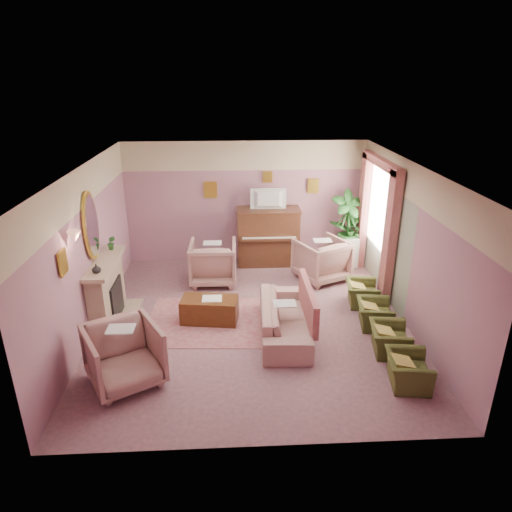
{
  "coord_description": "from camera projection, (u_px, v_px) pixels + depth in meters",
  "views": [
    {
      "loc": [
        -0.32,
        -7.24,
        4.21
      ],
      "look_at": [
        0.1,
        0.4,
        1.11
      ],
      "focal_mm": 32.0,
      "sensor_mm": 36.0,
      "label": 1
    }
  ],
  "objects": [
    {
      "name": "olive_chair_b",
      "position": [
        390.0,
        335.0,
        7.28
      ],
      "size": [
        0.49,
        0.69,
        0.6
      ],
      "primitive_type": "imported",
      "color": "#434A1F",
      "rests_on": "floor"
    },
    {
      "name": "hearth",
      "position": [
        121.0,
        318.0,
        8.36
      ],
      "size": [
        0.55,
        1.5,
        0.02
      ],
      "primitive_type": "cube",
      "color": "tan",
      "rests_on": "floor"
    },
    {
      "name": "piano",
      "position": [
        268.0,
        237.0,
        10.56
      ],
      "size": [
        1.4,
        0.6,
        1.3
      ],
      "primitive_type": "cube",
      "color": "#4B2919",
      "rests_on": "floor"
    },
    {
      "name": "olive_chair_a",
      "position": [
        408.0,
        366.0,
        6.52
      ],
      "size": [
        0.49,
        0.69,
        0.6
      ],
      "primitive_type": "imported",
      "color": "#434A1F",
      "rests_on": "floor"
    },
    {
      "name": "print_back_right",
      "position": [
        313.0,
        186.0,
        10.44
      ],
      "size": [
        0.26,
        0.03,
        0.34
      ],
      "primitive_type": "cube",
      "color": "gold",
      "rests_on": "wall_back"
    },
    {
      "name": "side_plant_small",
      "position": [
        357.0,
        232.0,
        10.32
      ],
      "size": [
        0.16,
        0.16,
        0.28
      ],
      "primitive_type": "imported",
      "color": "#1E531E",
      "rests_on": "side_table"
    },
    {
      "name": "curtain_right",
      "position": [
        363.0,
        211.0,
        10.22
      ],
      "size": [
        0.16,
        0.34,
        2.6
      ],
      "primitive_type": "cube",
      "color": "#A45555",
      "rests_on": "floor"
    },
    {
      "name": "side_table",
      "position": [
        349.0,
        251.0,
        10.59
      ],
      "size": [
        0.52,
        0.52,
        0.7
      ],
      "primitive_type": "cylinder",
      "color": "silver",
      "rests_on": "floor"
    },
    {
      "name": "mirror_glass",
      "position": [
        92.0,
        226.0,
        7.67
      ],
      "size": [
        0.01,
        0.6,
        1.06
      ],
      "primitive_type": "ellipsoid",
      "color": "white",
      "rests_on": "wall_left"
    },
    {
      "name": "side_plant_big",
      "position": [
        351.0,
        229.0,
        10.4
      ],
      "size": [
        0.3,
        0.3,
        0.34
      ],
      "primitive_type": "imported",
      "color": "#1E531E",
      "rests_on": "side_table"
    },
    {
      "name": "piano_top",
      "position": [
        268.0,
        210.0,
        10.31
      ],
      "size": [
        1.45,
        0.65,
        0.04
      ],
      "primitive_type": "cube",
      "color": "#4B2919",
      "rests_on": "piano"
    },
    {
      "name": "floor",
      "position": [
        252.0,
        321.0,
        8.29
      ],
      "size": [
        5.5,
        6.0,
        0.01
      ],
      "primitive_type": "cube",
      "color": "#845C65",
      "rests_on": "ground"
    },
    {
      "name": "television",
      "position": [
        269.0,
        198.0,
        10.15
      ],
      "size": [
        0.8,
        0.12,
        0.48
      ],
      "primitive_type": "imported",
      "color": "black",
      "rests_on": "piano"
    },
    {
      "name": "mantel_vase",
      "position": [
        96.0,
        269.0,
        7.43
      ],
      "size": [
        0.16,
        0.16,
        0.16
      ],
      "primitive_type": "imported",
      "color": "beige",
      "rests_on": "mantel_shelf"
    },
    {
      "name": "mirror_frame",
      "position": [
        91.0,
        226.0,
        7.67
      ],
      "size": [
        0.04,
        0.72,
        1.2
      ],
      "primitive_type": "ellipsoid",
      "color": "gold",
      "rests_on": "wall_left"
    },
    {
      "name": "floral_armchair_right",
      "position": [
        322.0,
        257.0,
        9.8
      ],
      "size": [
        0.96,
        0.96,
        1.0
      ],
      "primitive_type": "imported",
      "color": "tan",
      "rests_on": "floor"
    },
    {
      "name": "sconce_shade",
      "position": [
        74.0,
        237.0,
        6.63
      ],
      "size": [
        0.2,
        0.2,
        0.16
      ],
      "primitive_type": "cone",
      "color": "tan",
      "rests_on": "wall_left"
    },
    {
      "name": "sofa",
      "position": [
        284.0,
        312.0,
        7.75
      ],
      "size": [
        0.67,
        2.02,
        0.82
      ],
      "primitive_type": "imported",
      "color": "tan",
      "rests_on": "floor"
    },
    {
      "name": "fire_ember",
      "position": [
        117.0,
        308.0,
        8.27
      ],
      "size": [
        0.06,
        0.54,
        0.1
      ],
      "primitive_type": "cube",
      "color": "orange",
      "rests_on": "floor"
    },
    {
      "name": "print_back_mid",
      "position": [
        268.0,
        177.0,
        10.31
      ],
      "size": [
        0.22,
        0.03,
        0.26
      ],
      "primitive_type": "cube",
      "color": "gold",
      "rests_on": "wall_back"
    },
    {
      "name": "table_paper",
      "position": [
        212.0,
        298.0,
        8.13
      ],
      "size": [
        0.35,
        0.28,
        0.01
      ],
      "primitive_type": "cube",
      "color": "white",
      "rests_on": "coffee_table"
    },
    {
      "name": "pelmet",
      "position": [
        382.0,
        163.0,
        8.9
      ],
      "size": [
        0.16,
        2.2,
        0.16
      ],
      "primitive_type": "cube",
      "color": "#A45555",
      "rests_on": "wall_right"
    },
    {
      "name": "print_back_left",
      "position": [
        210.0,
        190.0,
        10.35
      ],
      "size": [
        0.3,
        0.03,
        0.38
      ],
      "primitive_type": "cube",
      "color": "gold",
      "rests_on": "wall_back"
    },
    {
      "name": "piano_keys",
      "position": [
        269.0,
        238.0,
        10.19
      ],
      "size": [
        1.2,
        0.08,
        0.02
      ],
      "primitive_type": "cube",
      "color": "beige",
      "rests_on": "piano"
    },
    {
      "name": "mantel_shelf",
      "position": [
        104.0,
        263.0,
        7.93
      ],
      "size": [
        0.4,
        1.55,
        0.07
      ],
      "primitive_type": "cube",
      "color": "tan",
      "rests_on": "fireplace_surround"
    },
    {
      "name": "floral_armchair_left",
      "position": [
        213.0,
        260.0,
        9.66
      ],
      "size": [
        0.96,
        0.96,
        1.0
      ],
      "primitive_type": "imported",
      "color": "tan",
      "rests_on": "floor"
    },
    {
      "name": "wall_left",
      "position": [
        88.0,
        252.0,
        7.63
      ],
      "size": [
        0.02,
        6.0,
        2.8
      ],
      "primitive_type": "cube",
      "color": "slate",
      "rests_on": "floor"
    },
    {
      "name": "fireplace_inset",
      "position": [
        113.0,
        300.0,
        8.2
      ],
      "size": [
        0.18,
        0.72,
        0.68
      ],
      "primitive_type": "cube",
      "color": "black",
      "rests_on": "floor"
    },
    {
      "name": "wall_right",
      "position": [
        410.0,
        246.0,
        7.91
      ],
      "size": [
        0.02,
        6.0,
        2.8
      ],
      "primitive_type": "cube",
      "color": "slate",
      "rests_on": "floor"
    },
    {
      "name": "olive_chair_d",
      "position": [
        362.0,
        290.0,
        8.8
      ],
      "size": [
        0.49,
        0.69,
        0.6
      ],
      "primitive_type": "imported",
      "color": "#434A1F",
      "rests_on": "floor"
    },
    {
      "name": "stripe_panel",
      "position": [
        383.0,
        238.0,
        9.23
      ],
      "size": [
        0.01,
        3.0,
        2.15
      ],
      "primitive_type": "cube",
      "color": "gray",
      "rests_on": "wall_right"
    },
    {
      "name": "wall_back",
      "position": [
        246.0,
        202.0,
        10.55
      ],
      "size": [
        5.5,
        0.02,
        2.8
      ],
      "primitive_type": "cube",
      "color": "slate",
      "rests_on": "floor"
    },
    {
      "name": "picture_rail_band",
      "position": [
        245.0,
        156.0,
        10.13
      ],
      "size": [
        5.5,
        0.01,
        0.65
      ],
      "primitive_type": "cube",
      "color": "beige",
      "rests_on": "wall_back"
    },
    {
      "name": "coffee_table",
      "position": [
        210.0,
        310.0,
        8.21
      ],
      "size": [
        1.06,
        0.63,
        0.45
      ],
      "primitive_type": "cube",
      "rotation": [
        0.0,
        0.0,
        -0.14
      ],
      "color": "#4E2A11",
      "rests_on": "floor"
    },
    {
      "name": "window_blind",
      "position": [
        381.0,
        205.0,
        9.23
      ],
      "size": [
        0.03,
        1.4,
        1.8
      ],
      "primitive_type": "cube",
      "color": "silver",
      "rests_on": "wall_right"
    },
    {
      "name": "curtain_left",
      "position": [
        390.0,
        239.0,
        8.52
      ],
      "size": [
        0.16,
        0.34,
        2.6
      ],
      "primitive_type": "cube",
      "color": "#A45555",
      "rests_on": "floor"
    },
    {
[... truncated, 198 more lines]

